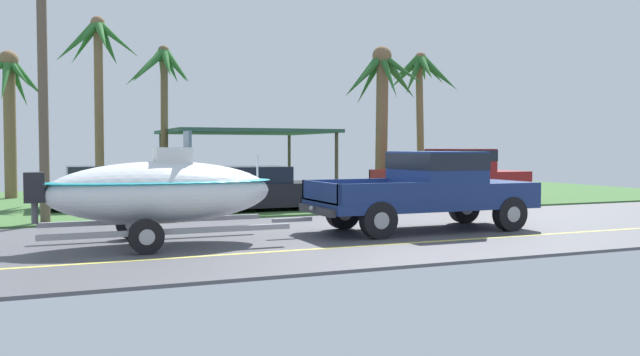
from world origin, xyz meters
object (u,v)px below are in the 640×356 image
parked_pickup_background (459,173)px  carport_awning (244,133)px  palm_tree_near_right (162,77)px  palm_tree_far_left (382,91)px  palm_tree_near_left (9,92)px  boat_on_trailer (161,192)px  utility_pole (43,66)px  palm_tree_mid (421,82)px  parked_sedan_far (117,188)px  palm_tree_far_right (98,58)px  parked_sedan_near (249,190)px  pickup_truck_towing (434,186)px

parked_pickup_background → carport_awning: size_ratio=0.86×
parked_pickup_background → palm_tree_near_right: palm_tree_near_right is taller
palm_tree_far_left → palm_tree_near_left: bearing=154.0°
boat_on_trailer → palm_tree_near_left: size_ratio=1.03×
palm_tree_near_right → utility_pole: (-4.29, -8.06, -0.70)m
boat_on_trailer → palm_tree_mid: palm_tree_mid is taller
parked_sedan_far → palm_tree_far_left: 9.87m
utility_pole → palm_tree_near_left: bearing=97.0°
palm_tree_near_left → palm_tree_far_left: size_ratio=0.99×
palm_tree_near_left → palm_tree_far_right: palm_tree_far_right is taller
parked_sedan_near → palm_tree_near_right: 8.17m
boat_on_trailer → palm_tree_far_right: palm_tree_far_right is taller
palm_tree_mid → palm_tree_near_left: bearing=162.5°
pickup_truck_towing → parked_sedan_far: pickup_truck_towing is taller
carport_awning → parked_pickup_background: bearing=-51.2°
palm_tree_mid → palm_tree_far_left: size_ratio=1.02×
carport_awning → utility_pole: utility_pole is taller
carport_awning → palm_tree_near_right: palm_tree_near_right is taller
palm_tree_near_right → palm_tree_far_left: size_ratio=1.05×
palm_tree_near_right → palm_tree_far_left: palm_tree_near_right is taller
palm_tree_near_right → parked_sedan_far: bearing=-115.0°
carport_awning → boat_on_trailer: bearing=-112.9°
palm_tree_far_right → utility_pole: 7.20m
palm_tree_far_left → palm_tree_far_right: size_ratio=0.85×
pickup_truck_towing → palm_tree_far_left: size_ratio=0.97×
palm_tree_near_left → palm_tree_near_right: palm_tree_near_right is taller
parked_sedan_far → boat_on_trailer: bearing=-89.6°
boat_on_trailer → palm_tree_far_left: (9.23, 8.02, 2.95)m
palm_tree_near_left → parked_pickup_background: bearing=-29.0°
parked_pickup_background → palm_tree_near_right: (-9.09, 6.80, 3.65)m
palm_tree_near_right → palm_tree_far_right: 2.75m
palm_tree_near_right → boat_on_trailer: bearing=-99.6°
pickup_truck_towing → parked_sedan_far: (-6.44, 8.07, -0.36)m
parked_sedan_near → palm_tree_near_right: (-1.40, 6.96, 4.03)m
palm_tree_near_left → pickup_truck_towing: bearing=-55.6°
parked_sedan_near → palm_tree_near_left: (-6.84, 8.23, 3.36)m
palm_tree_mid → palm_tree_far_right: (-11.98, 2.26, 0.60)m
parked_pickup_background → palm_tree_far_right: (-11.53, 5.60, 4.09)m
pickup_truck_towing → boat_on_trailer: size_ratio=0.96×
palm_tree_far_left → parked_pickup_background: bearing=-44.4°
boat_on_trailer → palm_tree_mid: 15.40m
palm_tree_near_right → palm_tree_mid: (9.54, -3.46, -0.17)m
utility_pole → carport_awning: bearing=47.4°
palm_tree_near_left → utility_pole: bearing=-83.0°
carport_awning → utility_pole: size_ratio=0.83×
palm_tree_far_right → utility_pole: utility_pole is taller
pickup_truck_towing → palm_tree_near_left: 17.36m
parked_sedan_far → parked_pickup_background: bearing=-10.2°
palm_tree_near_right → carport_awning: bearing=4.9°
parked_pickup_background → utility_pole: (-13.38, -1.27, 2.95)m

